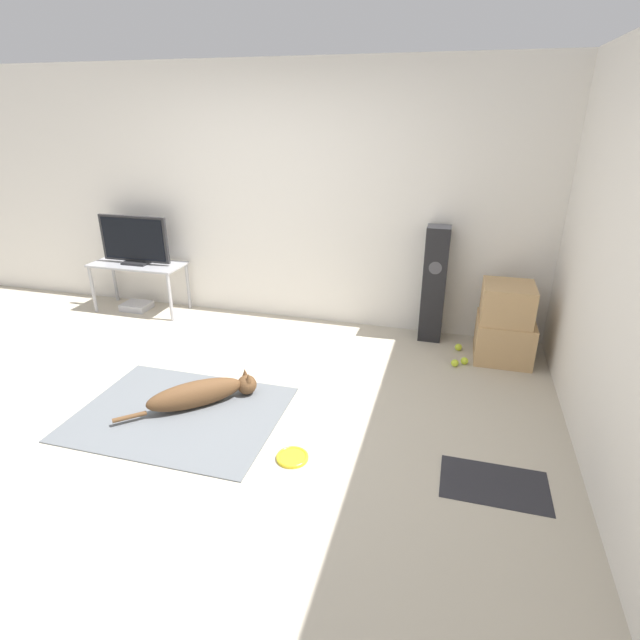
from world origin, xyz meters
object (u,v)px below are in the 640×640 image
at_px(tv, 134,241).
at_px(game_console, 137,306).
at_px(floor_speaker, 434,284).
at_px(cardboard_box_lower, 504,339).
at_px(tennis_ball_by_boxes, 455,363).
at_px(dog, 202,393).
at_px(tennis_ball_loose_on_carpet, 458,347).
at_px(frisbee, 292,457).
at_px(tv_stand, 138,270).
at_px(cardboard_box_upper, 507,303).
at_px(tennis_ball_near_speaker, 464,361).

distance_m(tv, game_console, 0.77).
bearing_deg(floor_speaker, game_console, -178.12).
bearing_deg(cardboard_box_lower, tennis_ball_by_boxes, -144.02).
height_order(dog, tennis_ball_by_boxes, dog).
xyz_separation_m(tennis_ball_by_boxes, tennis_ball_loose_on_carpet, (0.02, 0.34, 0.00)).
relative_size(cardboard_box_lower, tennis_ball_loose_on_carpet, 7.68).
height_order(dog, cardboard_box_lower, cardboard_box_lower).
bearing_deg(dog, tennis_ball_by_boxes, 32.39).
distance_m(frisbee, tv_stand, 3.23).
height_order(tv, game_console, tv).
bearing_deg(dog, frisbee, -25.94).
bearing_deg(tennis_ball_loose_on_carpet, cardboard_box_upper, -9.64).
relative_size(tennis_ball_loose_on_carpet, game_console, 0.22).
bearing_deg(tv_stand, tennis_ball_near_speaker, -6.30).
distance_m(frisbee, tennis_ball_by_boxes, 1.87).
distance_m(frisbee, tv, 3.30).
distance_m(cardboard_box_lower, tv, 3.91).
xyz_separation_m(tv, tennis_ball_near_speaker, (3.53, -0.39, -0.77)).
xyz_separation_m(cardboard_box_lower, tennis_ball_near_speaker, (-0.32, -0.23, -0.16)).
xyz_separation_m(cardboard_box_upper, game_console, (-3.92, 0.17, -0.50)).
bearing_deg(tennis_ball_by_boxes, dog, -147.61).
xyz_separation_m(tennis_ball_near_speaker, game_console, (-3.62, 0.38, 0.00)).
relative_size(cardboard_box_lower, tv_stand, 0.50).
bearing_deg(dog, tv_stand, 134.46).
relative_size(cardboard_box_upper, tv, 0.56).
xyz_separation_m(dog, tennis_ball_loose_on_carpet, (1.87, 1.51, -0.08)).
xyz_separation_m(dog, cardboard_box_upper, (2.24, 1.45, 0.43)).
bearing_deg(tennis_ball_loose_on_carpet, tennis_ball_near_speaker, -78.11).
bearing_deg(tv_stand, frisbee, -39.77).
distance_m(tennis_ball_near_speaker, game_console, 3.64).
bearing_deg(tennis_ball_loose_on_carpet, floor_speaker, 142.85).
bearing_deg(game_console, dog, -43.87).
bearing_deg(tv_stand, cardboard_box_lower, -2.37).
distance_m(frisbee, cardboard_box_lower, 2.35).
bearing_deg(cardboard_box_upper, cardboard_box_lower, 45.56).
distance_m(cardboard_box_lower, game_console, 3.95).
bearing_deg(tennis_ball_loose_on_carpet, tennis_ball_by_boxes, -94.08).
distance_m(dog, tv, 2.38).
bearing_deg(game_console, tv, 7.08).
bearing_deg(tennis_ball_loose_on_carpet, frisbee, -117.62).
bearing_deg(tennis_ball_by_boxes, tv_stand, 172.49).
height_order(frisbee, tennis_ball_near_speaker, tennis_ball_near_speaker).
xyz_separation_m(dog, tennis_ball_near_speaker, (1.93, 1.24, -0.08)).
xyz_separation_m(tennis_ball_near_speaker, tennis_ball_loose_on_carpet, (-0.06, 0.27, 0.00)).
relative_size(cardboard_box_upper, tennis_ball_loose_on_carpet, 6.74).
bearing_deg(frisbee, game_console, 141.33).
distance_m(frisbee, tennis_ball_near_speaker, 1.97).
bearing_deg(frisbee, tennis_ball_near_speaker, 57.21).
bearing_deg(floor_speaker, dog, -132.63).
relative_size(floor_speaker, tennis_ball_near_speaker, 16.98).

